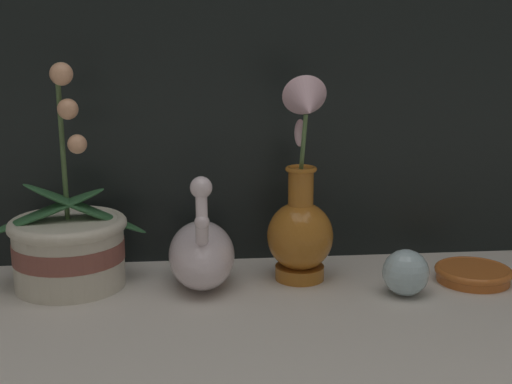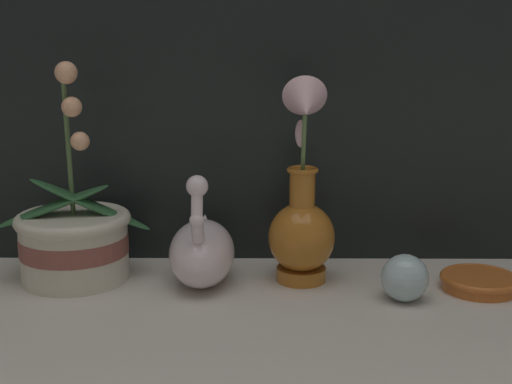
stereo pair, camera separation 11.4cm
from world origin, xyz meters
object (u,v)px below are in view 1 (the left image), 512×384
at_px(orchid_potted_plant, 69,244).
at_px(blue_vase, 301,218).
at_px(glass_sphere, 406,273).
at_px(amber_dish, 473,273).
at_px(swan_figurine, 202,251).

xyz_separation_m(orchid_potted_plant, blue_vase, (0.38, -0.01, 0.04)).
distance_m(blue_vase, glass_sphere, 0.19).
xyz_separation_m(glass_sphere, amber_dish, (0.13, 0.05, -0.02)).
distance_m(orchid_potted_plant, blue_vase, 0.38).
distance_m(glass_sphere, amber_dish, 0.14).
bearing_deg(blue_vase, orchid_potted_plant, 178.41).
xyz_separation_m(orchid_potted_plant, swan_figurine, (0.21, -0.02, -0.01)).
bearing_deg(blue_vase, swan_figurine, -178.19).
distance_m(swan_figurine, blue_vase, 0.17).
bearing_deg(amber_dish, blue_vase, 173.41).
bearing_deg(glass_sphere, orchid_potted_plant, 170.20).
xyz_separation_m(orchid_potted_plant, glass_sphere, (0.53, -0.09, -0.03)).
bearing_deg(amber_dish, swan_figurine, 176.45).
relative_size(blue_vase, glass_sphere, 4.64).
height_order(swan_figurine, blue_vase, blue_vase).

